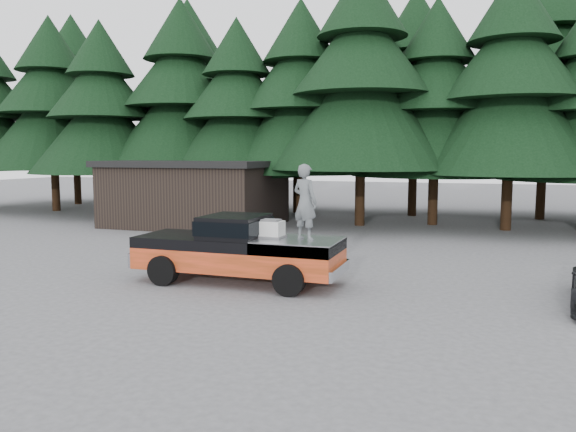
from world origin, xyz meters
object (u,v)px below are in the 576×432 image
(man_on_bed, at_px, (305,202))
(utility_building, at_px, (196,193))
(air_compressor, at_px, (271,230))
(pickup_truck, at_px, (238,259))

(man_on_bed, bearing_deg, utility_building, -28.26)
(air_compressor, xyz_separation_m, man_on_bed, (0.99, -0.03, 0.80))
(pickup_truck, height_order, utility_building, utility_building)
(pickup_truck, height_order, air_compressor, air_compressor)
(pickup_truck, relative_size, air_compressor, 9.26)
(utility_building, bearing_deg, pickup_truck, -56.87)
(pickup_truck, relative_size, utility_building, 0.71)
(air_compressor, relative_size, utility_building, 0.08)
(air_compressor, bearing_deg, pickup_truck, -175.51)
(utility_building, bearing_deg, air_compressor, -53.45)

